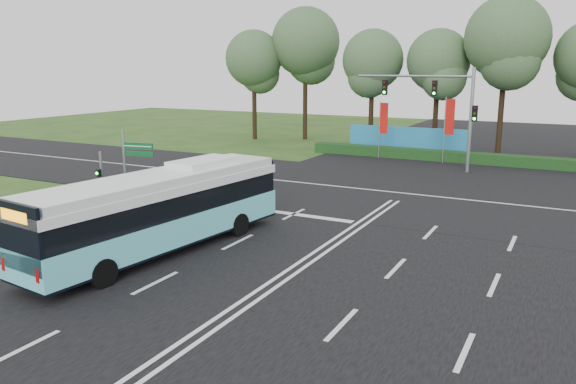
% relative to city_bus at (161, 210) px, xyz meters
% --- Properties ---
extents(ground, '(120.00, 120.00, 0.00)m').
position_rel_city_bus_xyz_m(ground, '(5.24, 2.29, -1.67)').
color(ground, '#224A18').
rests_on(ground, ground).
extents(road_main, '(20.00, 120.00, 0.04)m').
position_rel_city_bus_xyz_m(road_main, '(5.24, 2.29, -1.65)').
color(road_main, black).
rests_on(road_main, ground).
extents(road_cross, '(120.00, 14.00, 0.05)m').
position_rel_city_bus_xyz_m(road_cross, '(5.24, 14.29, -1.64)').
color(road_cross, black).
rests_on(road_cross, ground).
extents(bike_path, '(5.00, 18.00, 0.06)m').
position_rel_city_bus_xyz_m(bike_path, '(-7.26, -0.71, -1.64)').
color(bike_path, black).
rests_on(bike_path, ground).
extents(kerb_strip, '(0.25, 18.00, 0.12)m').
position_rel_city_bus_xyz_m(kerb_strip, '(-4.86, -0.71, -1.61)').
color(kerb_strip, gray).
rests_on(kerb_strip, ground).
extents(city_bus, '(3.71, 11.72, 3.31)m').
position_rel_city_bus_xyz_m(city_bus, '(0.00, 0.00, 0.00)').
color(city_bus, '#60D3E0').
rests_on(city_bus, ground).
extents(pedestrian_signal, '(0.29, 0.40, 3.12)m').
position_rel_city_bus_xyz_m(pedestrian_signal, '(-6.01, 2.84, 0.04)').
color(pedestrian_signal, gray).
rests_on(pedestrian_signal, ground).
extents(street_sign, '(1.60, 0.35, 4.16)m').
position_rel_city_bus_xyz_m(street_sign, '(-4.62, 3.40, 0.94)').
color(street_sign, gray).
rests_on(street_sign, ground).
extents(banner_flag_left, '(0.65, 0.13, 4.44)m').
position_rel_city_bus_xyz_m(banner_flag_left, '(0.21, 25.73, 1.24)').
color(banner_flag_left, gray).
rests_on(banner_flag_left, ground).
extents(banner_flag_mid, '(0.72, 0.09, 4.87)m').
position_rel_city_bus_xyz_m(banner_flag_mid, '(5.17, 25.71, 1.50)').
color(banner_flag_mid, gray).
rests_on(banner_flag_mid, ground).
extents(traffic_light_gantry, '(8.41, 0.28, 7.00)m').
position_rel_city_bus_xyz_m(traffic_light_gantry, '(5.45, 22.79, 3.00)').
color(traffic_light_gantry, gray).
rests_on(traffic_light_gantry, ground).
extents(hedge, '(22.00, 1.20, 0.80)m').
position_rel_city_bus_xyz_m(hedge, '(5.24, 26.79, -1.27)').
color(hedge, '#133412').
rests_on(hedge, ground).
extents(blue_hoarding, '(10.00, 0.30, 2.20)m').
position_rel_city_bus_xyz_m(blue_hoarding, '(1.24, 29.29, -0.57)').
color(blue_hoarding, teal).
rests_on(blue_hoarding, ground).
extents(eucalyptus_row, '(41.33, 9.24, 12.68)m').
position_rel_city_bus_xyz_m(eucalyptus_row, '(1.90, 32.89, 6.71)').
color(eucalyptus_row, black).
rests_on(eucalyptus_row, ground).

